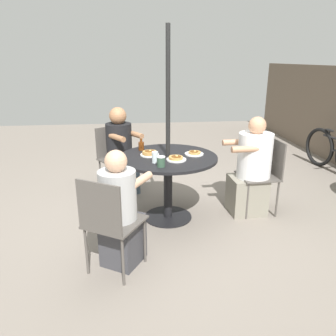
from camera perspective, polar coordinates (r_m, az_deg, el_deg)
The scene contains 16 objects.
ground_plane at distance 3.95m, azimuth -0.00°, elevation -8.54°, with size 12.00×12.00×0.00m, color gray.
patio_table at distance 3.71m, azimuth -0.00°, elevation -0.01°, with size 1.11×1.11×0.76m.
umbrella_pole at distance 3.59m, azimuth -0.00°, elevation 6.77°, with size 0.05×0.05×2.13m, color black.
patio_chair_north at distance 4.66m, azimuth -9.36°, elevation 2.38°, with size 0.60×0.60×0.90m.
diner_north at distance 4.51m, azimuth -8.24°, elevation 2.29°, with size 0.58×0.54×1.19m.
patio_chair_east at distance 2.81m, azimuth -10.25°, elevation -8.87°, with size 0.60×0.60×0.90m.
diner_east at distance 2.95m, azimuth -8.29°, elevation -7.88°, with size 0.56×0.51×1.09m.
patio_chair_south at distance 4.08m, azimuth 16.53°, elevation -0.50°, with size 0.45×0.45×0.90m.
diner_south at distance 4.01m, azimuth 14.26°, elevation -0.53°, with size 0.41×0.55×1.18m.
pancake_plate_a at distance 3.52m, azimuth 1.41°, elevation 1.65°, with size 0.21×0.21×0.05m.
pancake_plate_b at distance 3.70m, azimuth -3.22°, elevation 2.55°, with size 0.21×0.21×0.06m.
pancake_plate_c at distance 3.74m, azimuth 4.60°, elevation 2.57°, with size 0.21×0.21×0.05m.
syrup_bottle at distance 3.91m, azimuth -4.68°, elevation 3.90°, with size 0.09×0.07×0.14m.
coffee_cup at distance 3.30m, azimuth -1.23°, elevation 1.13°, with size 0.09×0.09×0.11m.
drinking_glass_a at distance 3.42m, azimuth -2.28°, elevation 1.89°, with size 0.07×0.07×0.12m, color silver.
bicycle at distance 6.02m, azimuth 27.05°, elevation 2.50°, with size 1.39×0.44×0.69m.
Camera 1 is at (3.49, -0.39, 1.80)m, focal length 35.00 mm.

